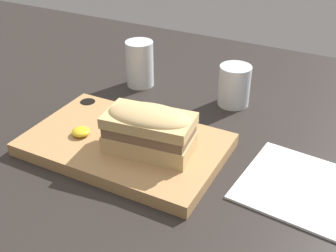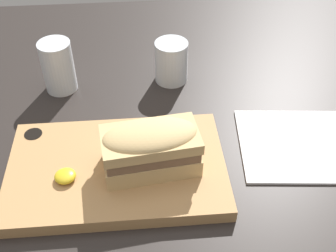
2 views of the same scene
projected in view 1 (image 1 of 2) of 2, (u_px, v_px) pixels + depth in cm
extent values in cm
cube|color=#282321|center=(106.00, 148.00, 75.71)|extent=(182.45, 120.80, 2.00)
cube|color=tan|center=(126.00, 143.00, 73.16)|extent=(33.70, 21.21, 2.24)
cylinder|color=black|center=(88.00, 104.00, 84.06)|extent=(2.97, 2.97, 1.12)
cube|color=tan|center=(150.00, 142.00, 68.80)|extent=(15.03, 9.22, 3.00)
cube|color=brown|center=(149.00, 130.00, 67.55)|extent=(14.43, 8.85, 1.73)
cube|color=tan|center=(149.00, 121.00, 66.63)|extent=(15.03, 9.22, 1.80)
ellipsoid|color=tan|center=(149.00, 116.00, 66.23)|extent=(14.73, 9.03, 2.70)
ellipsoid|color=gold|center=(81.00, 132.00, 73.13)|extent=(3.20, 3.20, 1.28)
cylinder|color=silver|center=(140.00, 64.00, 92.91)|extent=(6.10, 6.10, 10.15)
cylinder|color=silver|center=(140.00, 74.00, 94.26)|extent=(5.37, 5.37, 4.57)
cylinder|color=silver|center=(234.00, 86.00, 85.61)|extent=(6.47, 6.47, 8.41)
cylinder|color=#470A14|center=(234.00, 90.00, 86.09)|extent=(5.83, 5.83, 6.19)
cube|color=white|center=(314.00, 191.00, 63.79)|extent=(23.02, 19.18, 0.40)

